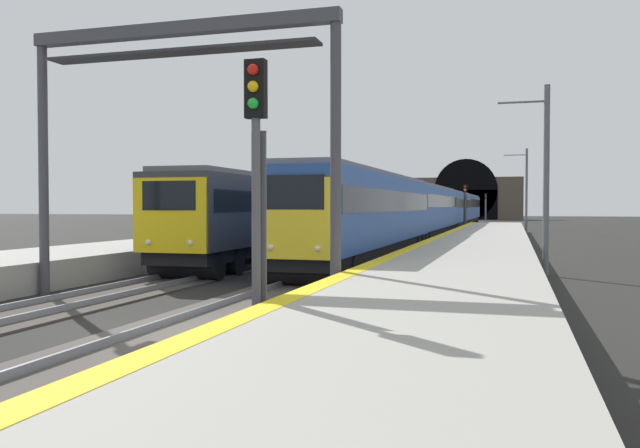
# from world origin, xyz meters

# --- Properties ---
(ground_plane) EXTENTS (320.00, 320.00, 0.00)m
(ground_plane) POSITION_xyz_m (0.00, 0.00, 0.00)
(ground_plane) COLOR black
(platform_right) EXTENTS (112.00, 4.90, 0.94)m
(platform_right) POSITION_xyz_m (0.00, -4.69, 0.47)
(platform_right) COLOR #9E9B93
(platform_right) RESTS_ON ground_plane
(platform_right_edge_strip) EXTENTS (112.00, 0.50, 0.01)m
(platform_right_edge_strip) POSITION_xyz_m (0.00, -2.49, 0.94)
(platform_right_edge_strip) COLOR yellow
(platform_right_edge_strip) RESTS_ON platform_right
(track_main_line) EXTENTS (160.00, 3.13, 0.21)m
(track_main_line) POSITION_xyz_m (0.00, 0.00, 0.04)
(track_main_line) COLOR #4C4742
(track_main_line) RESTS_ON ground_plane
(train_main_approaching) EXTENTS (83.09, 2.91, 4.11)m
(train_main_approaching) POSITION_xyz_m (48.68, 0.00, 2.35)
(train_main_approaching) COLOR #264C99
(train_main_approaching) RESTS_ON ground_plane
(train_adjacent_platform) EXTENTS (39.10, 3.21, 3.97)m
(train_adjacent_platform) POSITION_xyz_m (27.04, 4.80, 2.28)
(train_adjacent_platform) COLOR #333338
(train_adjacent_platform) RESTS_ON ground_plane
(railway_signal_near) EXTENTS (0.39, 0.38, 5.23)m
(railway_signal_near) POSITION_xyz_m (-0.88, -1.92, 3.17)
(railway_signal_near) COLOR #4C4C54
(railway_signal_near) RESTS_ON ground_plane
(railway_signal_mid) EXTENTS (0.39, 0.38, 4.62)m
(railway_signal_mid) POSITION_xyz_m (51.76, -1.92, 2.73)
(railway_signal_mid) COLOR #38383D
(railway_signal_mid) RESTS_ON ground_plane
(railway_signal_far) EXTENTS (0.39, 0.38, 4.65)m
(railway_signal_far) POSITION_xyz_m (99.92, -1.92, 2.75)
(railway_signal_far) COLOR #4C4C54
(railway_signal_far) RESTS_ON ground_plane
(overhead_signal_gantry) EXTENTS (0.70, 9.16, 7.60)m
(overhead_signal_gantry) POSITION_xyz_m (4.17, 2.40, 5.74)
(overhead_signal_gantry) COLOR #3F3F47
(overhead_signal_gantry) RESTS_ON ground_plane
(tunnel_portal) EXTENTS (2.77, 21.08, 11.80)m
(tunnel_portal) POSITION_xyz_m (116.24, 2.40, 4.06)
(tunnel_portal) COLOR #51473D
(tunnel_portal) RESTS_ON ground_plane
(catenary_mast_near) EXTENTS (0.22, 2.23, 8.04)m
(catenary_mast_near) POSITION_xyz_m (53.01, -7.50, 4.14)
(catenary_mast_near) COLOR #595B60
(catenary_mast_near) RESTS_ON ground_plane
(catenary_mast_far) EXTENTS (0.22, 1.87, 7.08)m
(catenary_mast_far) POSITION_xyz_m (13.73, -7.51, 3.63)
(catenary_mast_far) COLOR #595B60
(catenary_mast_far) RESTS_ON ground_plane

